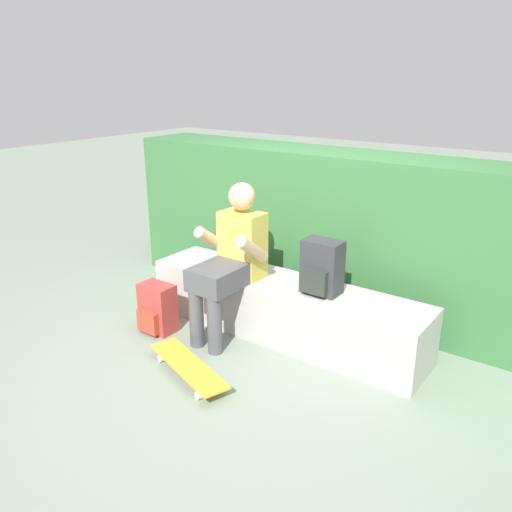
# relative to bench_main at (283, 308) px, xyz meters

# --- Properties ---
(ground_plane) EXTENTS (24.00, 24.00, 0.00)m
(ground_plane) POSITION_rel_bench_main_xyz_m (0.00, -0.30, -0.23)
(ground_plane) COLOR gray
(bench_main) EXTENTS (2.30, 0.51, 0.45)m
(bench_main) POSITION_rel_bench_main_xyz_m (0.00, 0.00, 0.00)
(bench_main) COLOR #ACABA2
(bench_main) RESTS_ON ground
(person_skater) EXTENTS (0.49, 0.62, 1.20)m
(person_skater) POSITION_rel_bench_main_xyz_m (-0.34, -0.22, 0.42)
(person_skater) COLOR gold
(person_skater) RESTS_ON ground
(skateboard_near_person) EXTENTS (0.82, 0.45, 0.09)m
(skateboard_near_person) POSITION_rel_bench_main_xyz_m (-0.20, -0.89, -0.15)
(skateboard_near_person) COLOR gold
(skateboard_near_person) RESTS_ON ground
(backpack_on_bench) EXTENTS (0.28, 0.23, 0.40)m
(backpack_on_bench) POSITION_rel_bench_main_xyz_m (0.33, -0.01, 0.42)
(backpack_on_bench) COLOR #333338
(backpack_on_bench) RESTS_ON bench_main
(backpack_on_ground) EXTENTS (0.28, 0.23, 0.40)m
(backpack_on_ground) POSITION_rel_bench_main_xyz_m (-0.85, -0.55, -0.03)
(backpack_on_ground) COLOR #B23833
(backpack_on_ground) RESTS_ON ground
(hedge_row) EXTENTS (5.01, 0.60, 1.36)m
(hedge_row) POSITION_rel_bench_main_xyz_m (0.50, 0.78, 0.46)
(hedge_row) COLOR #376C3A
(hedge_row) RESTS_ON ground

